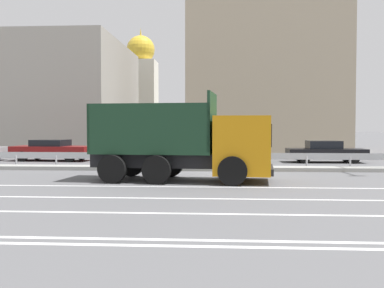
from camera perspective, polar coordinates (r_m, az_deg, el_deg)
name	(u,v)px	position (r m, az deg, el deg)	size (l,w,h in m)	color
ground_plane	(221,175)	(19.28, 3.74, -3.94)	(320.00, 320.00, 0.00)	#565659
lane_strip_0	(176,187)	(15.48, -2.02, -5.44)	(67.06, 0.16, 0.01)	silver
lane_strip_1	(168,198)	(13.03, -3.10, -6.90)	(67.06, 0.16, 0.01)	silver
lane_strip_2	(157,213)	(10.85, -4.50, -8.75)	(67.06, 0.16, 0.01)	silver
lane_strip_3	(138,239)	(8.46, -6.93, -11.91)	(67.06, 0.16, 0.01)	silver
lane_strip_4	(133,245)	(8.06, -7.49, -12.63)	(67.06, 0.16, 0.01)	silver
median_island	(221,168)	(21.30, 3.73, -3.11)	(36.88, 1.10, 0.18)	gray
median_guardrail	(221,157)	(22.13, 3.73, -1.66)	(67.06, 0.09, 0.78)	#9EA0A5
dump_truck	(204,148)	(17.01, 1.56, -0.49)	(7.00, 3.27, 3.34)	orange
median_road_sign	(233,142)	(21.22, 5.19, 0.25)	(0.79, 0.16, 2.51)	white
parked_car_3	(52,150)	(28.42, -17.31, -0.69)	(4.88, 2.29, 1.28)	maroon
parked_car_4	(142,150)	(26.82, -6.43, -0.74)	(4.90, 2.06, 1.34)	gray
parked_car_5	(230,149)	(26.59, 4.88, -0.61)	(4.17, 2.01, 1.52)	#335B33
parked_car_6	(325,151)	(27.03, 16.57, -0.87)	(4.42, 1.88, 1.26)	black
background_building_0	(36,98)	(40.96, -19.20, 5.53)	(15.20, 14.15, 9.04)	gray
background_building_1	(264,71)	(39.94, 9.15, 9.17)	(13.08, 8.79, 13.83)	tan
church_tower	(141,92)	(52.32, -6.51, 6.64)	(3.60, 3.60, 13.39)	silver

